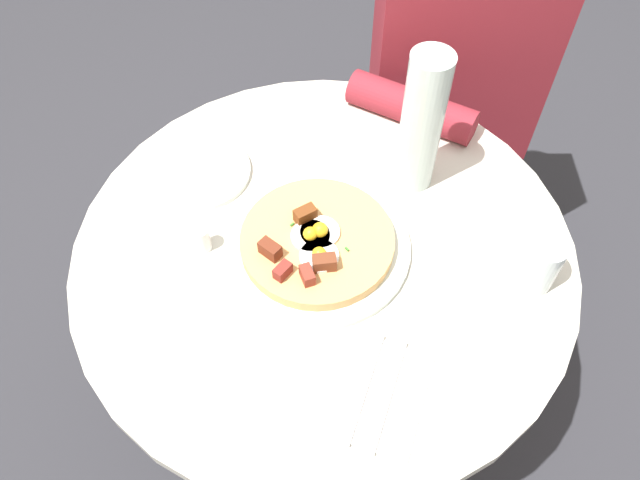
{
  "coord_description": "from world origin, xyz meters",
  "views": [
    {
      "loc": [
        -0.01,
        -0.62,
        1.58
      ],
      "look_at": [
        -0.01,
        -0.0,
        0.73
      ],
      "focal_mm": 34.83,
      "sensor_mm": 36.0,
      "label": 1
    }
  ],
  "objects": [
    {
      "name": "ground_plane",
      "position": [
        0.0,
        0.0,
        0.0
      ],
      "size": [
        6.0,
        6.0,
        0.0
      ],
      "primitive_type": "plane",
      "color": "#2D2D33"
    },
    {
      "name": "dining_table",
      "position": [
        0.0,
        0.0,
        0.54
      ],
      "size": [
        0.86,
        0.86,
        0.71
      ],
      "color": "beige",
      "rests_on": "ground_plane"
    },
    {
      "name": "person_seated",
      "position": [
        0.31,
        0.56,
        0.51
      ],
      "size": [
        0.46,
        0.48,
        1.14
      ],
      "color": "#2D2D33",
      "rests_on": "ground_plane"
    },
    {
      "name": "pizza_plate",
      "position": [
        -0.01,
        -0.01,
        0.72
      ],
      "size": [
        0.32,
        0.32,
        0.01
      ],
      "primitive_type": "cylinder",
      "color": "silver",
      "rests_on": "dining_table"
    },
    {
      "name": "breakfast_pizza",
      "position": [
        -0.01,
        -0.01,
        0.74
      ],
      "size": [
        0.26,
        0.26,
        0.05
      ],
      "color": "tan",
      "rests_on": "pizza_plate"
    },
    {
      "name": "bread_plate",
      "position": [
        -0.23,
        0.16,
        0.72
      ],
      "size": [
        0.19,
        0.19,
        0.01
      ],
      "primitive_type": "cylinder",
      "color": "silver",
      "rests_on": "dining_table"
    },
    {
      "name": "napkin",
      "position": [
        0.07,
        -0.27,
        0.71
      ],
      "size": [
        0.19,
        0.21,
        0.0
      ],
      "primitive_type": "cube",
      "rotation": [
        0.0,
        0.0,
        1.24
      ],
      "color": "white",
      "rests_on": "dining_table"
    },
    {
      "name": "fork",
      "position": [
        0.09,
        -0.27,
        0.72
      ],
      "size": [
        0.07,
        0.17,
        0.0
      ],
      "primitive_type": "cube",
      "rotation": [
        0.0,
        0.0,
        1.24
      ],
      "color": "silver",
      "rests_on": "napkin"
    },
    {
      "name": "knife",
      "position": [
        0.06,
        -0.26,
        0.72
      ],
      "size": [
        0.07,
        0.17,
        0.0
      ],
      "primitive_type": "cube",
      "rotation": [
        0.0,
        0.0,
        1.24
      ],
      "color": "silver",
      "rests_on": "napkin"
    },
    {
      "name": "water_glass",
      "position": [
        0.34,
        -0.07,
        0.76
      ],
      "size": [
        0.07,
        0.07,
        0.1
      ],
      "primitive_type": "cylinder",
      "color": "silver",
      "rests_on": "dining_table"
    },
    {
      "name": "water_bottle",
      "position": [
        0.16,
        0.15,
        0.85
      ],
      "size": [
        0.07,
        0.07,
        0.28
      ],
      "primitive_type": "cylinder",
      "color": "silver",
      "rests_on": "dining_table"
    },
    {
      "name": "salt_shaker",
      "position": [
        -0.21,
        -0.01,
        0.74
      ],
      "size": [
        0.03,
        0.03,
        0.05
      ],
      "primitive_type": "cylinder",
      "color": "white",
      "rests_on": "dining_table"
    }
  ]
}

